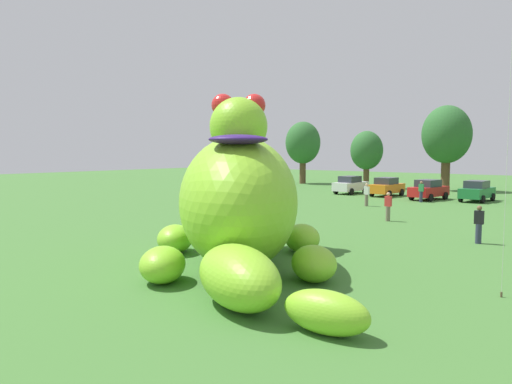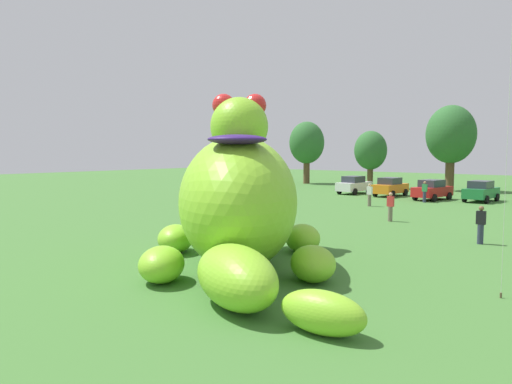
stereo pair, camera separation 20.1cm
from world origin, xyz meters
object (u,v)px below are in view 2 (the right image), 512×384
object	(u,v)px
car_white	(354,185)
spectator_mid_field	(425,192)
car_orange	(390,187)
spectator_by_cars	(390,207)
car_green	(481,191)
car_red	(432,190)
spectator_wandering	(370,195)
giant_inflatable_creature	(239,199)
spectator_near_inflatable	(481,225)

from	to	relation	value
car_white	spectator_mid_field	world-z (taller)	car_white
car_orange	spectator_mid_field	distance (m)	5.62
spectator_mid_field	spectator_by_cars	size ratio (longest dim) A/B	1.00
car_green	car_orange	bearing A→B (deg)	-179.32
car_red	spectator_wandering	bearing A→B (deg)	-104.02
giant_inflatable_creature	car_white	bearing A→B (deg)	110.71
spectator_wandering	spectator_near_inflatable	bearing A→B (deg)	-45.05
spectator_by_cars	car_orange	bearing A→B (deg)	114.10
giant_inflatable_creature	spectator_wandering	xyz separation A→B (m)	(-5.06, 20.57, -1.56)
spectator_near_inflatable	spectator_wandering	world-z (taller)	same
giant_inflatable_creature	car_red	distance (m)	28.52
car_orange	giant_inflatable_creature	bearing A→B (deg)	-75.96
car_white	spectator_by_cars	size ratio (longest dim) A/B	2.45
car_white	car_orange	world-z (taller)	same
car_white	spectator_mid_field	xyz separation A→B (m)	(8.32, -3.71, -0.01)
spectator_mid_field	spectator_near_inflatable	bearing A→B (deg)	-62.09
spectator_mid_field	spectator_wandering	distance (m)	5.78
car_green	spectator_near_inflatable	world-z (taller)	car_green
giant_inflatable_creature	car_red	bearing A→B (deg)	96.31
spectator_near_inflatable	spectator_wandering	bearing A→B (deg)	134.95
car_white	spectator_mid_field	bearing A→B (deg)	-24.05
car_orange	spectator_mid_field	xyz separation A→B (m)	(4.45, -3.43, -0.01)
giant_inflatable_creature	spectator_wandering	world-z (taller)	giant_inflatable_creature
car_green	spectator_near_inflatable	size ratio (longest dim) A/B	2.45
car_red	spectator_near_inflatable	xyz separation A→B (m)	(8.74, -18.43, -0.01)
car_red	spectator_near_inflatable	distance (m)	20.40
giant_inflatable_creature	car_orange	xyz separation A→B (m)	(-7.34, 29.35, -1.55)
spectator_by_cars	car_white	bearing A→B (deg)	124.49
giant_inflatable_creature	car_red	xyz separation A→B (m)	(-3.13, 28.31, -1.55)
spectator_mid_field	spectator_wandering	bearing A→B (deg)	-112.15
car_orange	spectator_by_cars	xyz separation A→B (m)	(6.85, -15.32, -0.01)
car_red	spectator_wandering	xyz separation A→B (m)	(-1.93, -7.74, -0.01)
car_orange	car_green	bearing A→B (deg)	0.68
spectator_by_cars	spectator_near_inflatable	bearing A→B (deg)	-34.27
car_green	spectator_mid_field	size ratio (longest dim) A/B	2.45
spectator_near_inflatable	spectator_by_cars	world-z (taller)	same
car_green	spectator_wandering	size ratio (longest dim) A/B	2.45
giant_inflatable_creature	spectator_mid_field	size ratio (longest dim) A/B	6.82
car_green	spectator_near_inflatable	xyz separation A→B (m)	(5.15, -19.57, -0.01)
car_orange	spectator_mid_field	size ratio (longest dim) A/B	2.44
car_white	spectator_near_inflatable	world-z (taller)	car_white
car_orange	spectator_wandering	bearing A→B (deg)	-75.47
car_white	spectator_mid_field	size ratio (longest dim) A/B	2.45
spectator_wandering	giant_inflatable_creature	bearing A→B (deg)	-76.18
car_orange	spectator_near_inflatable	world-z (taller)	car_orange
car_white	car_red	size ratio (longest dim) A/B	0.97
spectator_near_inflatable	car_orange	bearing A→B (deg)	123.63
car_red	spectator_mid_field	distance (m)	2.40
car_red	car_green	distance (m)	3.76
car_white	car_orange	distance (m)	3.88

